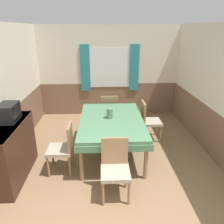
{
  "coord_description": "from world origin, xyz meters",
  "views": [
    {
      "loc": [
        -0.2,
        -1.92,
        2.47
      ],
      "look_at": [
        -0.01,
        2.14,
        0.92
      ],
      "focal_mm": 35.0,
      "sensor_mm": 36.0,
      "label": 1
    }
  ],
  "objects_px": {
    "chair_head_near": "(115,166)",
    "tv": "(9,112)",
    "chair_left_near": "(63,147)",
    "vase": "(110,113)",
    "sideboard": "(11,151)",
    "chair_right_far": "(148,119)",
    "dining_table": "(111,124)",
    "chair_head_window": "(109,110)"
  },
  "relations": [
    {
      "from": "chair_head_near",
      "to": "tv",
      "type": "distance_m",
      "value": 2.0
    },
    {
      "from": "chair_left_near",
      "to": "chair_head_near",
      "type": "relative_size",
      "value": 1.0
    },
    {
      "from": "chair_left_near",
      "to": "vase",
      "type": "bearing_deg",
      "value": -53.18
    },
    {
      "from": "sideboard",
      "to": "tv",
      "type": "height_order",
      "value": "tv"
    },
    {
      "from": "vase",
      "to": "chair_left_near",
      "type": "bearing_deg",
      "value": -143.18
    },
    {
      "from": "chair_right_far",
      "to": "chair_head_near",
      "type": "relative_size",
      "value": 1.0
    },
    {
      "from": "dining_table",
      "to": "chair_head_near",
      "type": "relative_size",
      "value": 2.14
    },
    {
      "from": "chair_head_window",
      "to": "sideboard",
      "type": "distance_m",
      "value": 2.63
    },
    {
      "from": "chair_head_near",
      "to": "tv",
      "type": "height_order",
      "value": "tv"
    },
    {
      "from": "sideboard",
      "to": "vase",
      "type": "distance_m",
      "value": 1.93
    },
    {
      "from": "chair_left_near",
      "to": "chair_head_near",
      "type": "distance_m",
      "value": 1.1
    },
    {
      "from": "dining_table",
      "to": "chair_left_near",
      "type": "relative_size",
      "value": 2.14
    },
    {
      "from": "chair_head_near",
      "to": "vase",
      "type": "height_order",
      "value": "vase"
    },
    {
      "from": "dining_table",
      "to": "sideboard",
      "type": "relative_size",
      "value": 1.47
    },
    {
      "from": "dining_table",
      "to": "vase",
      "type": "distance_m",
      "value": 0.21
    },
    {
      "from": "chair_left_near",
      "to": "chair_right_far",
      "type": "xyz_separation_m",
      "value": [
        1.78,
        1.17,
        0.0
      ]
    },
    {
      "from": "chair_right_far",
      "to": "chair_head_window",
      "type": "relative_size",
      "value": 1.0
    },
    {
      "from": "tv",
      "to": "chair_head_window",
      "type": "bearing_deg",
      "value": 45.27
    },
    {
      "from": "dining_table",
      "to": "vase",
      "type": "xyz_separation_m",
      "value": [
        -0.03,
        0.06,
        0.2
      ]
    },
    {
      "from": "chair_head_near",
      "to": "vase",
      "type": "distance_m",
      "value": 1.34
    },
    {
      "from": "chair_head_near",
      "to": "chair_head_window",
      "type": "bearing_deg",
      "value": -90.0
    },
    {
      "from": "chair_right_far",
      "to": "chair_head_near",
      "type": "height_order",
      "value": "same"
    },
    {
      "from": "dining_table",
      "to": "chair_head_window",
      "type": "xyz_separation_m",
      "value": [
        0.0,
        1.23,
        -0.17
      ]
    },
    {
      "from": "chair_head_window",
      "to": "sideboard",
      "type": "height_order",
      "value": "sideboard"
    },
    {
      "from": "chair_head_window",
      "to": "chair_head_near",
      "type": "bearing_deg",
      "value": -90.0
    },
    {
      "from": "chair_head_near",
      "to": "sideboard",
      "type": "bearing_deg",
      "value": -15.88
    },
    {
      "from": "chair_left_near",
      "to": "chair_head_window",
      "type": "relative_size",
      "value": 1.0
    },
    {
      "from": "chair_right_far",
      "to": "tv",
      "type": "relative_size",
      "value": 2.18
    },
    {
      "from": "dining_table",
      "to": "chair_left_near",
      "type": "distance_m",
      "value": 1.08
    },
    {
      "from": "dining_table",
      "to": "chair_left_near",
      "type": "height_order",
      "value": "chair_left_near"
    },
    {
      "from": "chair_left_near",
      "to": "chair_right_far",
      "type": "relative_size",
      "value": 1.0
    },
    {
      "from": "tv",
      "to": "vase",
      "type": "height_order",
      "value": "tv"
    },
    {
      "from": "dining_table",
      "to": "vase",
      "type": "bearing_deg",
      "value": 121.08
    },
    {
      "from": "chair_left_near",
      "to": "sideboard",
      "type": "relative_size",
      "value": 0.69
    },
    {
      "from": "chair_right_far",
      "to": "tv",
      "type": "bearing_deg",
      "value": -66.85
    },
    {
      "from": "dining_table",
      "to": "chair_head_window",
      "type": "bearing_deg",
      "value": 90.0
    },
    {
      "from": "chair_right_far",
      "to": "tv",
      "type": "height_order",
      "value": "tv"
    },
    {
      "from": "dining_table",
      "to": "chair_right_far",
      "type": "bearing_deg",
      "value": 33.35
    },
    {
      "from": "chair_head_near",
      "to": "chair_right_far",
      "type": "bearing_deg",
      "value": -116.09
    },
    {
      "from": "chair_left_near",
      "to": "vase",
      "type": "height_order",
      "value": "vase"
    },
    {
      "from": "chair_left_near",
      "to": "tv",
      "type": "bearing_deg",
      "value": 87.57
    },
    {
      "from": "sideboard",
      "to": "tv",
      "type": "distance_m",
      "value": 0.67
    }
  ]
}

